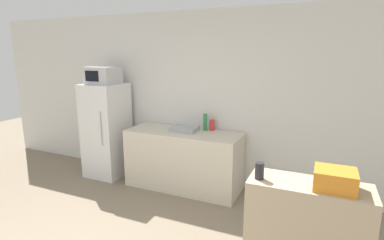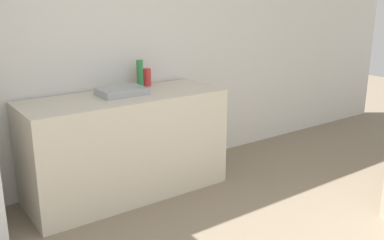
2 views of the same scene
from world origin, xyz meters
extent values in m
cube|color=silver|center=(0.00, 3.13, 1.30)|extent=(8.00, 0.06, 2.60)
cube|color=beige|center=(-0.07, 2.76, 0.43)|extent=(1.69, 0.65, 0.87)
cube|color=#9EA3A8|center=(-0.07, 2.80, 0.90)|extent=(0.38, 0.28, 0.06)
cylinder|color=#2D7F42|center=(0.19, 2.96, 0.99)|extent=(0.06, 0.06, 0.25)
cylinder|color=red|center=(0.29, 3.00, 0.95)|extent=(0.08, 0.08, 0.16)
camera|label=1|loc=(1.76, -1.05, 1.97)|focal=28.00mm
camera|label=2|loc=(-1.62, -0.36, 1.65)|focal=40.00mm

